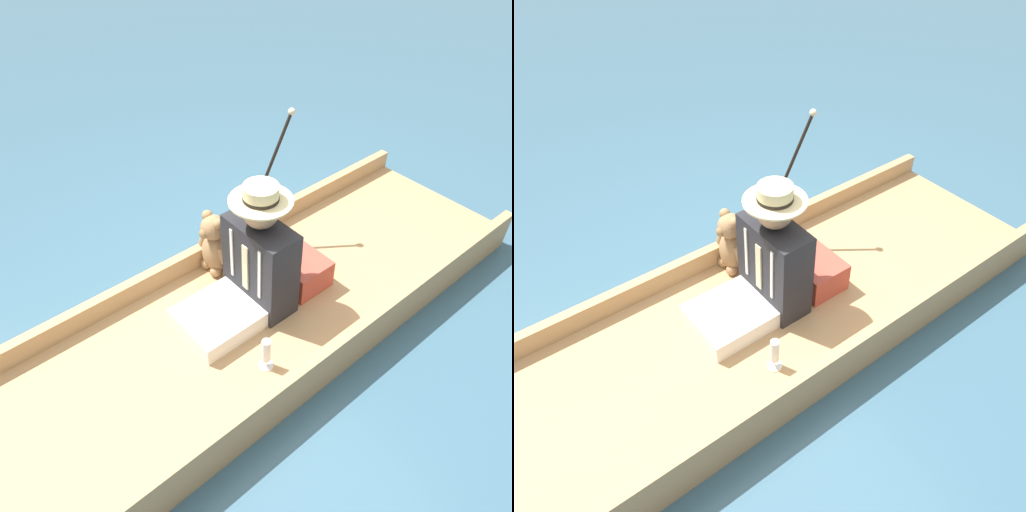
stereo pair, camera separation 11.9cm
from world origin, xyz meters
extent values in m
plane|color=#385B70|center=(0.00, 0.00, 0.00)|extent=(16.00, 16.00, 0.00)
cube|color=tan|center=(0.00, 0.00, 0.07)|extent=(1.11, 3.36, 0.14)
cube|color=tan|center=(-0.53, 0.00, 0.21)|extent=(0.06, 3.36, 0.13)
cube|color=tan|center=(0.53, 0.00, 0.21)|extent=(0.06, 3.36, 0.13)
cube|color=#B24738|center=(0.04, -0.24, 0.23)|extent=(0.38, 0.26, 0.18)
cube|color=white|center=(0.04, 0.34, 0.20)|extent=(0.38, 0.41, 0.11)
cube|color=#232328|center=(0.04, 0.04, 0.41)|extent=(0.42, 0.21, 0.54)
cube|color=beige|center=(0.04, 0.14, 0.46)|extent=(0.04, 0.01, 0.30)
cube|color=white|center=(-0.07, 0.14, 0.48)|extent=(0.02, 0.01, 0.33)
cube|color=white|center=(0.16, 0.14, 0.48)|extent=(0.02, 0.01, 0.33)
sphere|color=tan|center=(0.04, 0.04, 0.78)|extent=(0.19, 0.19, 0.19)
cylinder|color=beige|center=(0.04, 0.04, 0.84)|extent=(0.33, 0.33, 0.01)
cylinder|color=beige|center=(0.04, 0.04, 0.89)|extent=(0.18, 0.18, 0.08)
cylinder|color=black|center=(0.04, 0.04, 0.86)|extent=(0.18, 0.18, 0.02)
ellipsoid|color=#9E754C|center=(0.42, 0.07, 0.28)|extent=(0.18, 0.15, 0.26)
sphere|color=#9E754C|center=(0.42, 0.07, 0.47)|extent=(0.15, 0.15, 0.15)
sphere|color=olive|center=(0.42, 0.14, 0.46)|extent=(0.06, 0.06, 0.06)
sphere|color=#9E754C|center=(0.36, 0.07, 0.53)|extent=(0.06, 0.06, 0.06)
sphere|color=#9E754C|center=(0.47, 0.07, 0.53)|extent=(0.06, 0.06, 0.06)
cylinder|color=#9E754C|center=(0.32, 0.07, 0.32)|extent=(0.10, 0.07, 0.11)
cylinder|color=#9E754C|center=(0.51, 0.07, 0.32)|extent=(0.10, 0.07, 0.11)
sphere|color=#9E754C|center=(0.37, 0.11, 0.18)|extent=(0.07, 0.07, 0.07)
sphere|color=#9E754C|center=(0.46, 0.11, 0.18)|extent=(0.07, 0.07, 0.07)
cylinder|color=silver|center=(-0.33, 0.32, 0.15)|extent=(0.08, 0.08, 0.01)
cylinder|color=silver|center=(-0.33, 0.32, 0.17)|extent=(0.01, 0.01, 0.05)
cylinder|color=silver|center=(-0.33, 0.32, 0.27)|extent=(0.05, 0.05, 0.14)
cylinder|color=black|center=(0.46, -0.34, 0.56)|extent=(0.02, 0.46, 0.84)
sphere|color=beige|center=(0.46, -0.56, 0.97)|extent=(0.04, 0.04, 0.04)
camera|label=1|loc=(-1.47, 1.35, 2.26)|focal=35.00mm
camera|label=2|loc=(-1.54, 1.26, 2.26)|focal=35.00mm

